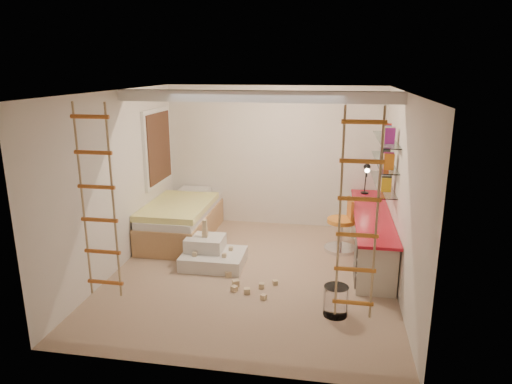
% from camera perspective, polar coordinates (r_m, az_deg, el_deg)
% --- Properties ---
extents(floor, '(4.50, 4.50, 0.00)m').
position_cam_1_polar(floor, '(6.78, -0.43, -10.09)').
color(floor, '#9D7E65').
rests_on(floor, ground).
extents(ceiling_beam, '(4.00, 0.18, 0.16)m').
position_cam_1_polar(ceiling_beam, '(6.43, -0.00, 11.86)').
color(ceiling_beam, white).
rests_on(ceiling_beam, ceiling).
extents(window_frame, '(0.06, 1.15, 1.35)m').
position_cam_1_polar(window_frame, '(8.23, -12.25, 5.48)').
color(window_frame, white).
rests_on(window_frame, wall_left).
extents(window_blind, '(0.02, 1.00, 1.20)m').
position_cam_1_polar(window_blind, '(8.22, -11.99, 5.48)').
color(window_blind, '#4C2D1E').
rests_on(window_blind, window_frame).
extents(rope_ladder_left, '(0.41, 0.04, 2.13)m').
position_cam_1_polar(rope_ladder_left, '(5.11, -19.14, -1.38)').
color(rope_ladder_left, '#C56421').
rests_on(rope_ladder_left, ceiling).
extents(rope_ladder_right, '(0.41, 0.04, 2.13)m').
position_cam_1_polar(rope_ladder_right, '(4.51, 12.65, -3.10)').
color(rope_ladder_right, orange).
rests_on(rope_ladder_right, ceiling).
extents(waste_bin, '(0.30, 0.30, 0.37)m').
position_cam_1_polar(waste_bin, '(5.74, 9.94, -13.25)').
color(waste_bin, white).
rests_on(waste_bin, floor).
extents(desk, '(0.56, 2.80, 0.75)m').
position_cam_1_polar(desk, '(7.36, 14.11, -5.06)').
color(desk, red).
rests_on(desk, floor).
extents(shelves, '(0.25, 1.80, 0.71)m').
position_cam_1_polar(shelves, '(7.34, 15.72, 3.68)').
color(shelves, white).
rests_on(shelves, wall_right).
extents(bed, '(1.02, 2.00, 0.69)m').
position_cam_1_polar(bed, '(8.11, -9.26, -3.42)').
color(bed, '#AD7F51').
rests_on(bed, floor).
extents(task_lamp, '(0.14, 0.36, 0.57)m').
position_cam_1_polar(task_lamp, '(8.07, 13.65, 2.20)').
color(task_lamp, black).
rests_on(task_lamp, desk).
extents(swivel_chair, '(0.60, 0.60, 0.88)m').
position_cam_1_polar(swivel_chair, '(7.58, 10.70, -4.88)').
color(swivel_chair, orange).
rests_on(swivel_chair, floor).
extents(play_platform, '(0.93, 0.73, 0.41)m').
position_cam_1_polar(play_platform, '(7.03, -5.60, -7.76)').
color(play_platform, silver).
rests_on(play_platform, floor).
extents(toy_blocks, '(1.31, 1.11, 0.68)m').
position_cam_1_polar(toy_blocks, '(6.60, -3.25, -8.84)').
color(toy_blocks, '#CCB284').
rests_on(toy_blocks, floor).
extents(books, '(0.14, 0.70, 0.92)m').
position_cam_1_polar(books, '(7.31, 15.78, 4.57)').
color(books, yellow).
rests_on(books, shelves).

